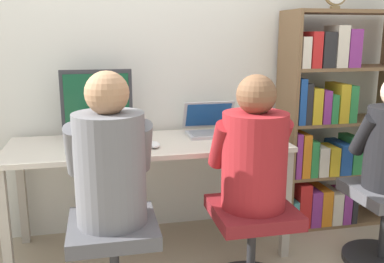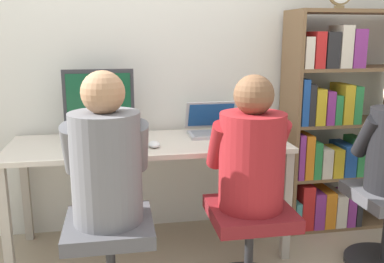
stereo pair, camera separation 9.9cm
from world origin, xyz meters
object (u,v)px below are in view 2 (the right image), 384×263
(laptop, at_px, (214,128))
(bookshelf, at_px, (332,132))
(office_chair_left, at_px, (111,257))
(keyboard, at_px, (106,148))
(person_at_laptop, at_px, (252,152))
(office_chair_right, at_px, (249,241))
(desktop_monitor, at_px, (99,103))
(person_at_monitor, at_px, (106,158))

(laptop, height_order, bookshelf, bookshelf)
(laptop, relative_size, office_chair_left, 0.72)
(keyboard, distance_m, person_at_laptop, 0.86)
(keyboard, relative_size, office_chair_right, 0.83)
(office_chair_left, distance_m, bookshelf, 1.76)
(desktop_monitor, xyz_separation_m, laptop, (0.75, -0.04, -0.18))
(office_chair_left, xyz_separation_m, person_at_monitor, (-0.00, 0.01, 0.52))
(person_at_laptop, bearing_deg, office_chair_left, -176.74)
(person_at_laptop, relative_size, bookshelf, 0.45)
(desktop_monitor, distance_m, bookshelf, 1.62)
(desktop_monitor, relative_size, laptop, 1.26)
(laptop, relative_size, bookshelf, 0.23)
(office_chair_right, bearing_deg, desktop_monitor, 136.79)
(office_chair_left, bearing_deg, bookshelf, 25.17)
(person_at_laptop, bearing_deg, bookshelf, 40.12)
(person_at_monitor, distance_m, person_at_laptop, 0.74)
(desktop_monitor, xyz_separation_m, bookshelf, (1.60, -0.05, -0.25))
(desktop_monitor, xyz_separation_m, office_chair_right, (0.79, -0.74, -0.66))
(keyboard, bearing_deg, office_chair_right, -29.58)
(keyboard, height_order, person_at_laptop, person_at_laptop)
(laptop, xyz_separation_m, keyboard, (-0.71, -0.28, -0.03))
(bookshelf, bearing_deg, desktop_monitor, 178.35)
(desktop_monitor, height_order, person_at_monitor, person_at_monitor)
(desktop_monitor, relative_size, person_at_laptop, 0.64)
(desktop_monitor, relative_size, bookshelf, 0.29)
(office_chair_left, distance_m, person_at_laptop, 0.89)
(keyboard, relative_size, office_chair_left, 0.83)
(desktop_monitor, bearing_deg, person_at_monitor, -86.29)
(office_chair_left, bearing_deg, person_at_monitor, 90.00)
(office_chair_left, height_order, bookshelf, bookshelf)
(person_at_monitor, bearing_deg, office_chair_left, -90.00)
(laptop, xyz_separation_m, office_chair_left, (-0.70, -0.74, -0.48))
(desktop_monitor, height_order, bookshelf, bookshelf)
(person_at_laptop, xyz_separation_m, bookshelf, (0.82, 0.69, -0.08))
(laptop, bearing_deg, person_at_monitor, -133.55)
(office_chair_right, relative_size, person_at_monitor, 0.67)
(laptop, distance_m, bookshelf, 0.86)
(laptop, xyz_separation_m, person_at_laptop, (0.04, -0.70, 0.02))
(keyboard, distance_m, office_chair_right, 0.97)
(person_at_monitor, relative_size, person_at_laptop, 1.05)
(keyboard, distance_m, person_at_monitor, 0.46)
(keyboard, height_order, office_chair_right, keyboard)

